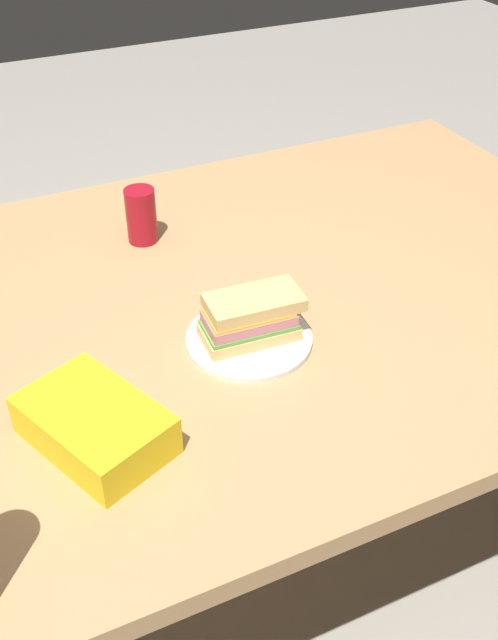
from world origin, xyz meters
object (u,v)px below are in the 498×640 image
at_px(dining_table, 233,325).
at_px(paper_plate, 249,339).
at_px(sandwich, 251,318).
at_px(chip_bag, 95,425).
at_px(soda_can_red, 141,216).

relative_size(dining_table, paper_plate, 7.85).
bearing_deg(sandwich, chip_bag, -158.66).
height_order(dining_table, sandwich, sandwich).
bearing_deg(soda_can_red, chip_bag, -115.32).
bearing_deg(sandwich, paper_plate, -157.11).
relative_size(dining_table, chip_bag, 7.83).
distance_m(dining_table, soda_can_red, 0.32).
distance_m(dining_table, chip_bag, 0.45).
bearing_deg(chip_bag, sandwich, -91.25).
relative_size(sandwich, chip_bag, 0.82).
bearing_deg(paper_plate, chip_bag, -158.68).
relative_size(dining_table, soda_can_red, 14.77).
bearing_deg(soda_can_red, dining_table, -72.27).
bearing_deg(paper_plate, dining_table, 77.74).
relative_size(soda_can_red, chip_bag, 0.53).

